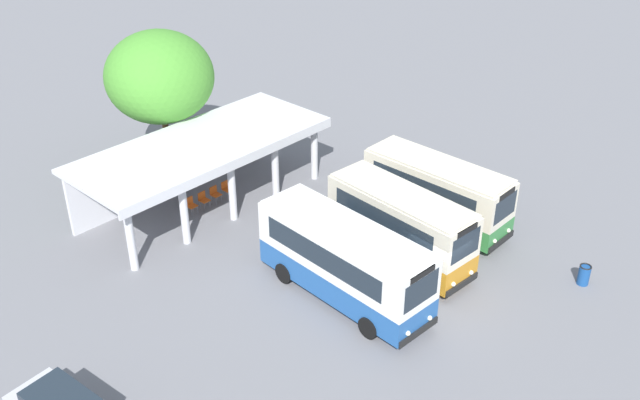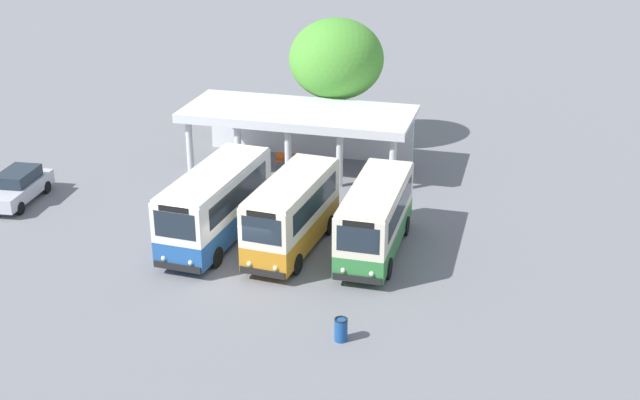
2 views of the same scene
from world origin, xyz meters
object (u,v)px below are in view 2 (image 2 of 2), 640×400
object	(u,v)px
parked_car_flank	(18,186)
waiting_chair_second_from_end	(292,160)
city_bus_second_in_row	(292,212)
waiting_chair_fourth_seat	(318,162)
litter_bin_apron	(341,329)
waiting_chair_middle_seat	(305,161)
city_bus_middle_cream	(375,217)
city_bus_nearest_orange	(216,203)
waiting_chair_end_by_column	(280,159)

from	to	relation	value
parked_car_flank	waiting_chair_second_from_end	size ratio (longest dim) A/B	5.37
city_bus_second_in_row	waiting_chair_fourth_seat	distance (m)	9.92
waiting_chair_second_from_end	litter_bin_apron	world-z (taller)	litter_bin_apron
waiting_chair_middle_seat	parked_car_flank	bearing A→B (deg)	-147.64
city_bus_middle_cream	litter_bin_apron	distance (m)	7.42
city_bus_middle_cream	parked_car_flank	xyz separation A→B (m)	(-18.51, 1.04, -0.92)
city_bus_nearest_orange	waiting_chair_middle_seat	xyz separation A→B (m)	(1.41, 9.70, -1.32)
waiting_chair_second_from_end	waiting_chair_middle_seat	size ratio (longest dim) A/B	1.00
parked_car_flank	waiting_chair_second_from_end	bearing A→B (deg)	33.87
waiting_chair_end_by_column	litter_bin_apron	bearing A→B (deg)	-65.49
parked_car_flank	waiting_chair_middle_seat	size ratio (longest dim) A/B	5.37
parked_car_flank	waiting_chair_middle_seat	distance (m)	15.08
city_bus_nearest_orange	litter_bin_apron	bearing A→B (deg)	-42.19
parked_car_flank	city_bus_middle_cream	bearing A→B (deg)	-3.23
city_bus_nearest_orange	waiting_chair_second_from_end	bearing A→B (deg)	86.06
parked_car_flank	litter_bin_apron	bearing A→B (deg)	-24.01
waiting_chair_end_by_column	city_bus_nearest_orange	bearing A→B (deg)	-89.54
city_bus_second_in_row	parked_car_flank	distance (m)	15.04
city_bus_middle_cream	waiting_chair_fourth_seat	bearing A→B (deg)	118.91
waiting_chair_end_by_column	waiting_chair_fourth_seat	distance (m)	2.23
city_bus_nearest_orange	waiting_chair_second_from_end	xyz separation A→B (m)	(0.67, 9.68, -1.32)
city_bus_nearest_orange	city_bus_second_in_row	world-z (taller)	city_bus_nearest_orange
city_bus_middle_cream	waiting_chair_second_from_end	distance (m)	11.25
city_bus_middle_cream	waiting_chair_second_from_end	bearing A→B (deg)	125.63
city_bus_nearest_orange	waiting_chair_fourth_seat	world-z (taller)	city_bus_nearest_orange
city_bus_middle_cream	waiting_chair_fourth_seat	xyz separation A→B (m)	(-5.03, 9.11, -1.23)
parked_car_flank	waiting_chair_middle_seat	world-z (taller)	parked_car_flank
waiting_chair_end_by_column	litter_bin_apron	world-z (taller)	litter_bin_apron
city_bus_second_in_row	waiting_chair_end_by_column	world-z (taller)	city_bus_second_in_row
city_bus_second_in_row	waiting_chair_fourth_seat	xyz separation A→B (m)	(-1.44, 9.72, -1.31)
city_bus_middle_cream	waiting_chair_middle_seat	xyz separation A→B (m)	(-5.77, 9.11, -1.23)
city_bus_nearest_orange	city_bus_second_in_row	distance (m)	3.59
city_bus_second_in_row	city_bus_middle_cream	size ratio (longest dim) A/B	0.98
litter_bin_apron	city_bus_second_in_row	bearing A→B (deg)	119.77
waiting_chair_fourth_seat	waiting_chair_middle_seat	bearing A→B (deg)	179.48
city_bus_nearest_orange	waiting_chair_middle_seat	distance (m)	9.89
waiting_chair_fourth_seat	litter_bin_apron	distance (m)	17.24
city_bus_second_in_row	litter_bin_apron	world-z (taller)	city_bus_second_in_row
city_bus_nearest_orange	city_bus_second_in_row	bearing A→B (deg)	-0.55
parked_car_flank	waiting_chair_end_by_column	xyz separation A→B (m)	(11.25, 8.09, -0.31)
waiting_chair_middle_seat	waiting_chair_fourth_seat	size ratio (longest dim) A/B	1.00
waiting_chair_middle_seat	litter_bin_apron	bearing A→B (deg)	-69.90
waiting_chair_middle_seat	city_bus_middle_cream	bearing A→B (deg)	-57.64
waiting_chair_end_by_column	waiting_chair_middle_seat	world-z (taller)	same
waiting_chair_middle_seat	waiting_chair_fourth_seat	world-z (taller)	same
city_bus_nearest_orange	waiting_chair_end_by_column	world-z (taller)	city_bus_nearest_orange
city_bus_nearest_orange	litter_bin_apron	size ratio (longest dim) A/B	8.83
waiting_chair_second_from_end	waiting_chair_middle_seat	xyz separation A→B (m)	(0.74, 0.02, 0.00)
waiting_chair_end_by_column	waiting_chair_fourth_seat	size ratio (longest dim) A/B	1.00
waiting_chair_end_by_column	waiting_chair_second_from_end	size ratio (longest dim) A/B	1.00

